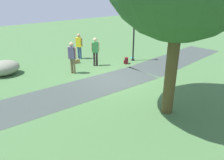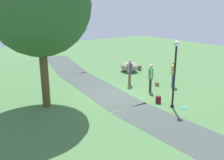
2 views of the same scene
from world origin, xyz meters
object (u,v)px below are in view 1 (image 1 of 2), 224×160
handbag_on_grass (77,61)px  spare_backpack_on_lawn (126,61)px  frisbee_on_grass (132,58)px  backpack_by_boulder (2,66)px  woman_with_handbag (79,44)px  man_near_boulder (72,56)px  passerby_on_path (95,50)px  lawn_boulder (4,68)px  lamp_post (134,28)px

handbag_on_grass → spare_backpack_on_lawn: size_ratio=0.85×
frisbee_on_grass → backpack_by_boulder: bearing=-25.1°
woman_with_handbag → handbag_on_grass: (0.71, 0.73, -0.85)m
woman_with_handbag → man_near_boulder: size_ratio=0.97×
passerby_on_path → backpack_by_boulder: (4.55, -3.14, -0.82)m
backpack_by_boulder → passerby_on_path: bearing=145.3°
spare_backpack_on_lawn → frisbee_on_grass: (-1.26, -0.63, -0.18)m
woman_with_handbag → lawn_boulder: bearing=-2.3°
woman_with_handbag → backpack_by_boulder: woman_with_handbag is taller
lamp_post → lawn_boulder: bearing=-22.1°
lamp_post → handbag_on_grass: 4.21m
passerby_on_path → woman_with_handbag: bearing=-94.0°
woman_with_handbag → handbag_on_grass: woman_with_handbag is taller
lamp_post → passerby_on_path: size_ratio=2.01×
lawn_boulder → woman_with_handbag: (-4.81, 0.19, 0.59)m
lawn_boulder → man_near_boulder: (-2.90, 2.34, 0.63)m
woman_with_handbag → spare_backpack_on_lawn: (-1.55, 2.92, -0.80)m
backpack_by_boulder → spare_backpack_on_lawn: size_ratio=1.00×
woman_with_handbag → handbag_on_grass: 1.33m
passerby_on_path → handbag_on_grass: 1.59m
spare_backpack_on_lawn → man_near_boulder: bearing=-12.7°
handbag_on_grass → spare_backpack_on_lawn: spare_backpack_on_lawn is taller
lamp_post → spare_backpack_on_lawn: bearing=12.7°
lawn_boulder → frisbee_on_grass: lawn_boulder is taller
lawn_boulder → spare_backpack_on_lawn: bearing=153.9°
woman_with_handbag → man_near_boulder: 2.87m
lawn_boulder → spare_backpack_on_lawn: 7.09m
lamp_post → woman_with_handbag: 3.82m
lawn_boulder → frisbee_on_grass: bearing=161.9°
man_near_boulder → spare_backpack_on_lawn: man_near_boulder is taller
lawn_boulder → handbag_on_grass: bearing=167.3°
lawn_boulder → spare_backpack_on_lawn: (-6.36, 3.12, -0.21)m
passerby_on_path → frisbee_on_grass: 3.13m
lamp_post → passerby_on_path: bearing=-17.8°
lamp_post → handbag_on_grass: (3.10, -2.00, -2.03)m
lawn_boulder → man_near_boulder: man_near_boulder is taller
frisbee_on_grass → lamp_post: bearing=46.3°
lawn_boulder → frisbee_on_grass: (-7.62, 2.48, -0.39)m
frisbee_on_grass → passerby_on_path: bearing=-7.1°
spare_backpack_on_lawn → frisbee_on_grass: spare_backpack_on_lawn is taller
woman_with_handbag → passerby_on_path: (0.13, 1.92, 0.02)m
man_near_boulder → handbag_on_grass: bearing=-130.3°
lamp_post → handbag_on_grass: size_ratio=10.36×
handbag_on_grass → lamp_post: bearing=147.2°
backpack_by_boulder → spare_backpack_on_lawn: (-6.23, 4.14, 0.00)m
lamp_post → lawn_boulder: size_ratio=2.19×
lamp_post → frisbee_on_grass: 2.24m
woman_with_handbag → passerby_on_path: passerby_on_path is taller
man_near_boulder → frisbee_on_grass: bearing=178.2°
spare_backpack_on_lawn → passerby_on_path: bearing=-30.7°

